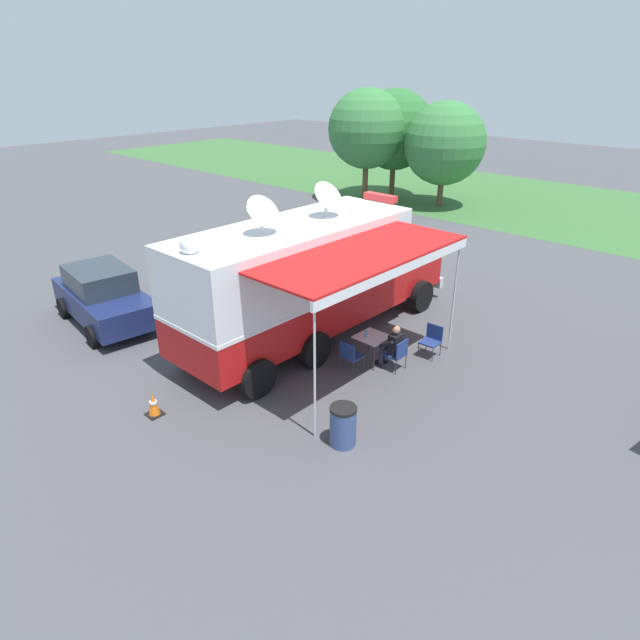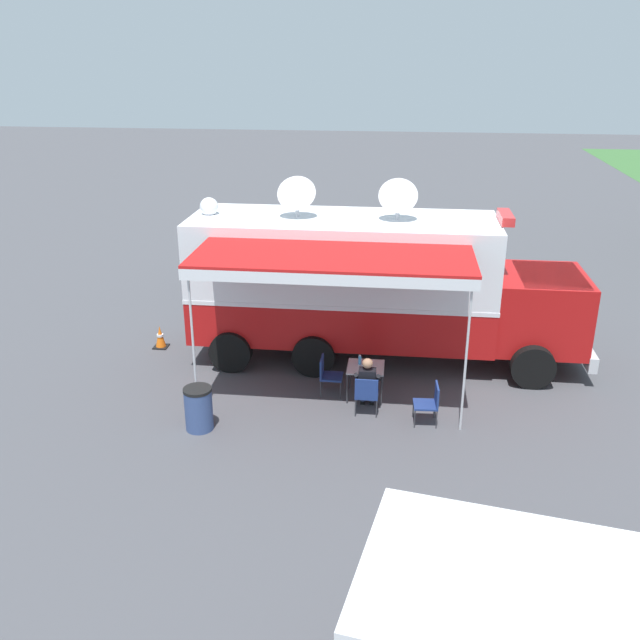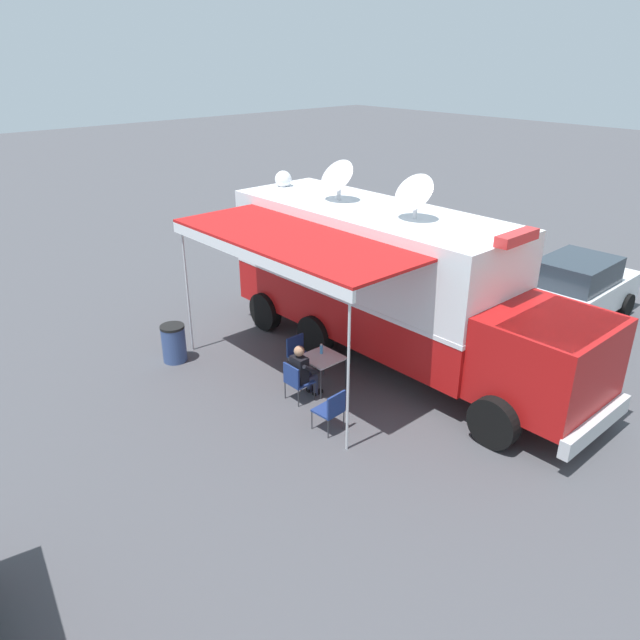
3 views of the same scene
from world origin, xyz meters
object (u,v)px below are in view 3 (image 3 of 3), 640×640
(command_truck, at_px, (392,281))
(folding_table, at_px, (322,359))
(folding_chair_at_table, at_px, (296,379))
(folding_chair_spare_by_truck, at_px, (332,408))
(traffic_cone, at_px, (253,287))
(seated_responder, at_px, (303,370))
(trash_bin, at_px, (174,343))
(folding_chair_beside_table, at_px, (298,352))
(water_bottle, at_px, (321,349))
(car_far_corner, at_px, (416,244))
(car_behind_truck, at_px, (576,289))

(command_truck, height_order, folding_table, command_truck)
(folding_table, relative_size, folding_chair_at_table, 0.92)
(folding_chair_spare_by_truck, relative_size, traffic_cone, 1.50)
(seated_responder, relative_size, trash_bin, 1.37)
(command_truck, xyz_separation_m, folding_table, (2.13, -0.03, -1.27))
(seated_responder, bearing_deg, folding_table, -173.60)
(folding_chair_spare_by_truck, bearing_deg, folding_chair_at_table, -98.85)
(folding_chair_beside_table, bearing_deg, seated_responder, 54.42)
(folding_chair_at_table, bearing_deg, water_bottle, -167.18)
(traffic_cone, bearing_deg, folding_chair_at_table, 62.28)
(folding_chair_at_table, height_order, seated_responder, seated_responder)
(folding_chair_beside_table, distance_m, seated_responder, 1.14)
(folding_chair_at_table, xyz_separation_m, folding_chair_beside_table, (-0.85, -0.92, 0.00))
(traffic_cone, xyz_separation_m, car_far_corner, (-5.44, 1.72, 0.60))
(water_bottle, bearing_deg, traffic_cone, -110.49)
(folding_chair_at_table, bearing_deg, car_far_corner, -155.80)
(traffic_cone, bearing_deg, folding_chair_spare_by_truck, 65.60)
(folding_chair_at_table, height_order, car_behind_truck, car_behind_truck)
(water_bottle, xyz_separation_m, car_behind_truck, (-7.42, 2.03, 0.05))
(command_truck, relative_size, folding_table, 11.83)
(command_truck, distance_m, folding_chair_at_table, 3.26)
(folding_table, bearing_deg, water_bottle, -127.13)
(folding_chair_at_table, height_order, traffic_cone, folding_chair_at_table)
(command_truck, bearing_deg, folding_chair_at_table, 0.82)
(water_bottle, relative_size, traffic_cone, 0.39)
(folding_table, bearing_deg, trash_bin, -61.29)
(car_behind_truck, bearing_deg, command_truck, -19.08)
(folding_chair_beside_table, distance_m, car_far_corner, 7.98)
(folding_chair_beside_table, bearing_deg, trash_bin, -52.73)
(command_truck, bearing_deg, folding_table, -0.70)
(folding_table, xyz_separation_m, traffic_cone, (-2.07, -5.39, -0.39))
(folding_chair_at_table, height_order, car_far_corner, car_far_corner)
(folding_chair_spare_by_truck, bearing_deg, car_behind_truck, 176.59)
(seated_responder, bearing_deg, command_truck, -179.11)
(traffic_cone, height_order, car_far_corner, car_far_corner)
(water_bottle, bearing_deg, trash_bin, -58.80)
(trash_bin, height_order, car_far_corner, car_far_corner)
(folding_table, bearing_deg, seated_responder, 6.40)
(folding_chair_spare_by_truck, bearing_deg, folding_table, -126.02)
(traffic_cone, xyz_separation_m, car_behind_truck, (-5.45, 7.28, 0.60))
(water_bottle, height_order, car_far_corner, car_far_corner)
(folding_chair_beside_table, bearing_deg, car_behind_truck, 159.87)
(command_truck, bearing_deg, folding_chair_beside_table, -22.78)
(command_truck, xyz_separation_m, folding_chair_spare_by_truck, (3.14, 1.36, -1.43))
(folding_chair_at_table, height_order, folding_chair_spare_by_truck, same)
(folding_chair_beside_table, height_order, trash_bin, trash_bin)
(command_truck, relative_size, seated_responder, 7.60)
(folding_chair_beside_table, height_order, car_behind_truck, car_behind_truck)
(folding_chair_beside_table, bearing_deg, folding_chair_spare_by_truck, 64.79)
(folding_table, relative_size, car_behind_truck, 0.19)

